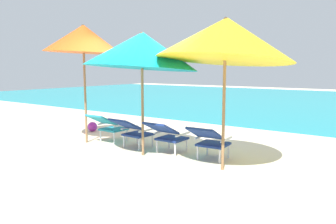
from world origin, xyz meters
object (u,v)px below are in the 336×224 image
Objects in this scene: beach_umbrella_left at (83,39)px; beach_umbrella_right at (225,39)px; beach_ball at (92,127)px; beach_umbrella_center at (142,50)px; lounge_chair_far_left at (108,125)px; lounge_chair_near_right at (167,134)px; lounge_chair_near_left at (132,130)px; lounge_chair_far_right at (210,139)px.

beach_umbrella_right is at bearing -0.50° from beach_umbrella_left.
beach_umbrella_left is 10.37× the size of beach_ball.
beach_umbrella_left is at bearing -47.08° from beach_ball.
beach_umbrella_center is 1.67m from beach_umbrella_right.
lounge_chair_far_left is 0.31× the size of beach_umbrella_right.
lounge_chair_far_left and lounge_chair_near_right have the same top height.
beach_umbrella_left is 0.95× the size of beach_umbrella_right.
beach_umbrella_right is at bearing 2.48° from beach_umbrella_center.
beach_ball is (-2.14, 0.79, -0.28)m from lounge_chair_near_left.
lounge_chair_far_right is at bearing 5.54° from beach_umbrella_left.
beach_ball is at bearing 166.45° from lounge_chair_near_right.
lounge_chair_far_left is 0.33× the size of beach_umbrella_left.
beach_umbrella_center is at bearing -134.05° from lounge_chair_near_right.
lounge_chair_far_left is at bearing 36.20° from beach_umbrella_left.
lounge_chair_near_left is (0.85, -0.13, 0.00)m from lounge_chair_far_left.
lounge_chair_near_left is at bearing 152.06° from beach_umbrella_center.
lounge_chair_far_right is at bearing 3.26° from lounge_chair_near_right.
beach_umbrella_left is 1.79m from beach_umbrella_center.
beach_umbrella_right reaches higher than lounge_chair_near_left.
lounge_chair_far_right is at bearing 17.54° from beach_umbrella_center.
beach_umbrella_left is at bearing -143.80° from lounge_chair_far_left.
beach_ball is (-4.32, 0.99, -2.02)m from beach_umbrella_right.
lounge_chair_far_left is at bearing -27.19° from beach_ball.
lounge_chair_far_left is 1.48m from beach_ball.
beach_umbrella_right is at bearing -6.11° from lounge_chair_far_left.
lounge_chair_near_left is at bearing 7.65° from beach_umbrella_left.
lounge_chair_far_right is at bearing -0.05° from lounge_chair_far_left.
lounge_chair_near_right is at bearing -176.74° from lounge_chair_far_right.
lounge_chair_near_left is 1.03× the size of lounge_chair_near_right.
lounge_chair_near_left is 0.34× the size of beach_umbrella_left.
beach_umbrella_right is (3.43, -0.03, -0.18)m from beach_umbrella_left.
lounge_chair_far_right is at bearing 4.02° from lounge_chair_near_left.
beach_umbrella_right is (2.18, -0.20, 1.74)m from lounge_chair_near_left.
beach_umbrella_left reaches higher than lounge_chair_near_right.
lounge_chair_near_right is 2.21m from beach_umbrella_right.
beach_umbrella_right is (0.42, -0.32, 1.74)m from lounge_chair_far_right.
lounge_chair_far_right is (2.61, -0.00, 0.00)m from lounge_chair_far_left.
lounge_chair_far_left is at bearing 179.95° from lounge_chair_far_right.
beach_ball is at bearing 170.30° from lounge_chair_far_right.
beach_umbrella_left is at bearing 176.69° from beach_umbrella_center.
beach_umbrella_left is 0.92× the size of beach_umbrella_center.
lounge_chair_near_right is 0.30× the size of beach_umbrella_center.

